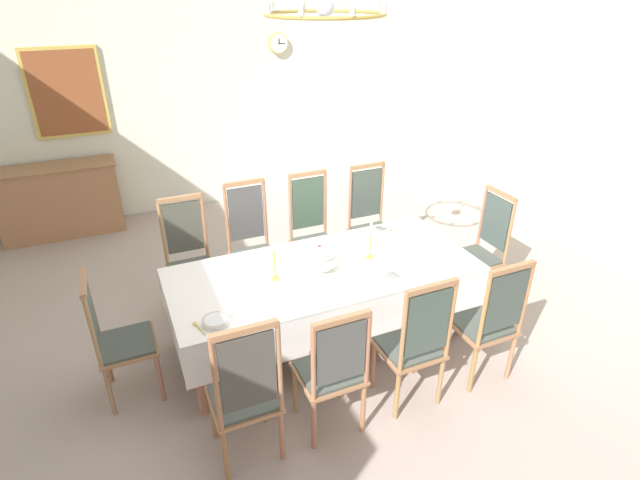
{
  "coord_description": "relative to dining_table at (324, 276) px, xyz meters",
  "views": [
    {
      "loc": [
        -1.49,
        -3.35,
        2.92
      ],
      "look_at": [
        0.0,
        0.05,
        0.97
      ],
      "focal_mm": 28.09,
      "sensor_mm": 36.0,
      "label": 1
    }
  ],
  "objects": [
    {
      "name": "soup_tureen",
      "position": [
        -0.04,
        -0.0,
        0.19
      ],
      "size": [
        0.3,
        0.3,
        0.24
      ],
      "color": "silver",
      "rests_on": "tablecloth"
    },
    {
      "name": "chair_south_b",
      "position": [
        -0.36,
        -0.96,
        -0.12
      ],
      "size": [
        0.44,
        0.42,
        1.07
      ],
      "color": "#977549",
      "rests_on": "ground"
    },
    {
      "name": "bowl_near_right",
      "position": [
        0.77,
        0.4,
        0.1
      ],
      "size": [
        0.19,
        0.19,
        0.04
      ],
      "color": "silver",
      "rests_on": "tablecloth"
    },
    {
      "name": "chair_south_c",
      "position": [
        0.3,
        -0.96,
        -0.1
      ],
      "size": [
        0.44,
        0.42,
        1.14
      ],
      "color": "#A56A46",
      "rests_on": "ground"
    },
    {
      "name": "spoon_secondary",
      "position": [
        0.9,
        0.43,
        0.08
      ],
      "size": [
        0.03,
        0.18,
        0.01
      ],
      "rotation": [
        0.0,
        0.0,
        0.01
      ],
      "color": "gold",
      "rests_on": "tablecloth"
    },
    {
      "name": "dining_table",
      "position": [
        0.0,
        0.0,
        0.0
      ],
      "size": [
        2.58,
        1.1,
        0.74
      ],
      "color": "#A4654F",
      "rests_on": "ground"
    },
    {
      "name": "chair_head_east",
      "position": [
        1.7,
        -0.0,
        -0.09
      ],
      "size": [
        0.42,
        0.44,
        1.15
      ],
      "rotation": [
        0.0,
        0.0,
        1.57
      ],
      "color": "#A46D49",
      "rests_on": "ground"
    },
    {
      "name": "spoon_primary",
      "position": [
        -1.15,
        -0.36,
        0.08
      ],
      "size": [
        0.06,
        0.17,
        0.01
      ],
      "rotation": [
        0.0,
        0.0,
        0.26
      ],
      "color": "gold",
      "rests_on": "tablecloth"
    },
    {
      "name": "bowl_far_left",
      "position": [
        0.43,
        -0.4,
        0.1
      ],
      "size": [
        0.2,
        0.2,
        0.04
      ],
      "color": "silver",
      "rests_on": "tablecloth"
    },
    {
      "name": "chair_north_a",
      "position": [
        -0.97,
        0.96,
        -0.09
      ],
      "size": [
        0.44,
        0.42,
        1.15
      ],
      "rotation": [
        0.0,
        0.0,
        3.14
      ],
      "color": "#967251",
      "rests_on": "ground"
    },
    {
      "name": "chair_south_a",
      "position": [
        -0.97,
        -0.96,
        -0.08
      ],
      "size": [
        0.44,
        0.42,
        1.18
      ],
      "color": "olive",
      "rests_on": "ground"
    },
    {
      "name": "chair_head_west",
      "position": [
        -1.7,
        -0.0,
        -0.11
      ],
      "size": [
        0.42,
        0.44,
        1.08
      ],
      "rotation": [
        0.0,
        0.0,
        -1.57
      ],
      "color": "#A36A4B",
      "rests_on": "ground"
    },
    {
      "name": "candlestick_west",
      "position": [
        -0.44,
        -0.0,
        0.22
      ],
      "size": [
        0.07,
        0.07,
        0.37
      ],
      "color": "gold",
      "rests_on": "tablecloth"
    },
    {
      "name": "chair_south_d",
      "position": [
        0.98,
        -0.96,
        -0.1
      ],
      "size": [
        0.44,
        0.42,
        1.12
      ],
      "color": "#A26D40",
      "rests_on": "ground"
    },
    {
      "name": "back_wall",
      "position": [
        0.0,
        3.58,
        1.03
      ],
      "size": [
        7.29,
        0.08,
        3.4
      ],
      "primitive_type": "cube",
      "color": "silver",
      "rests_on": "ground"
    },
    {
      "name": "chandelier",
      "position": [
        -0.0,
        -0.0,
        2.05
      ],
      "size": [
        0.83,
        0.83,
        0.66
      ],
      "color": "gold"
    },
    {
      "name": "chair_north_d",
      "position": [
        0.98,
        0.96,
        -0.08
      ],
      "size": [
        0.44,
        0.42,
        1.19
      ],
      "rotation": [
        0.0,
        0.0,
        3.14
      ],
      "color": "#A06F40",
      "rests_on": "ground"
    },
    {
      "name": "candlestick_east",
      "position": [
        0.44,
        -0.0,
        0.21
      ],
      "size": [
        0.07,
        0.07,
        0.34
      ],
      "color": "gold",
      "rests_on": "tablecloth"
    },
    {
      "name": "tablecloth",
      "position": [
        0.0,
        -0.0,
        -0.02
      ],
      "size": [
        2.6,
        1.12,
        0.38
      ],
      "color": "white",
      "rests_on": "dining_table"
    },
    {
      "name": "chair_north_b",
      "position": [
        -0.36,
        0.96,
        -0.07
      ],
      "size": [
        0.44,
        0.42,
        1.21
      ],
      "rotation": [
        0.0,
        0.0,
        3.14
      ],
      "color": "#9B6444",
      "rests_on": "ground"
    },
    {
      "name": "bowl_near_left",
      "position": [
        -1.01,
        -0.39,
        0.1
      ],
      "size": [
        0.19,
        0.19,
        0.04
      ],
      "color": "silver",
      "rests_on": "tablecloth"
    },
    {
      "name": "mounted_clock",
      "position": [
        0.88,
        3.51,
        1.47
      ],
      "size": [
        0.27,
        0.06,
        0.27
      ],
      "color": "#D1B251"
    },
    {
      "name": "ground",
      "position": [
        0.0,
        0.04,
        -0.69
      ],
      "size": [
        7.29,
        7.01,
        0.04
      ],
      "primitive_type": "cube",
      "color": "#A08F87"
    },
    {
      "name": "framed_painting",
      "position": [
        -1.82,
        3.52,
        1.03
      ],
      "size": [
        0.85,
        0.05,
        1.06
      ],
      "color": "#D1B251"
    },
    {
      "name": "sideboard",
      "position": [
        -2.16,
        3.26,
        -0.21
      ],
      "size": [
        1.44,
        0.48,
        0.9
      ],
      "rotation": [
        0.0,
        0.0,
        3.14
      ],
      "color": "#9D6C48",
      "rests_on": "ground"
    },
    {
      "name": "chair_north_c",
      "position": [
        0.3,
        0.96,
        -0.08
      ],
      "size": [
        0.44,
        0.42,
        1.2
      ],
      "rotation": [
        0.0,
        0.0,
        3.14
      ],
      "color": "#A56F42",
      "rests_on": "ground"
    }
  ]
}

